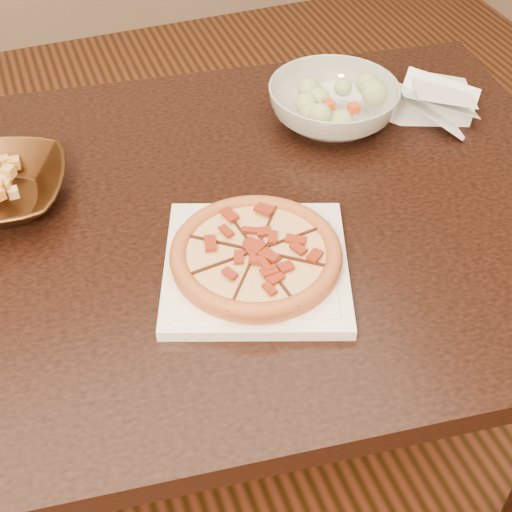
% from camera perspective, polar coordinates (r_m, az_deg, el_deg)
% --- Properties ---
extents(floor, '(4.00, 4.00, 0.02)m').
position_cam_1_polar(floor, '(1.81, -6.20, -12.29)').
color(floor, brown).
rests_on(floor, ground).
extents(dining_table, '(1.47, 1.04, 0.75)m').
position_cam_1_polar(dining_table, '(1.20, -5.85, -0.82)').
color(dining_table, black).
rests_on(dining_table, floor).
extents(plate, '(0.34, 0.34, 0.02)m').
position_cam_1_polar(plate, '(1.03, 0.00, -0.78)').
color(plate, white).
rests_on(plate, dining_table).
extents(pizza, '(0.25, 0.25, 0.03)m').
position_cam_1_polar(pizza, '(1.01, -0.00, 0.16)').
color(pizza, '#B55F27').
rests_on(pizza, plate).
extents(salad_bowl, '(0.26, 0.26, 0.07)m').
position_cam_1_polar(salad_bowl, '(1.32, 6.18, 11.96)').
color(salad_bowl, silver).
rests_on(salad_bowl, dining_table).
extents(salad, '(0.10, 0.11, 0.04)m').
position_cam_1_polar(salad, '(1.30, 6.28, 13.99)').
color(salad, beige).
rests_on(salad, salad_bowl).
extents(cling_film, '(0.17, 0.15, 0.05)m').
position_cam_1_polar(cling_film, '(1.39, 14.69, 11.91)').
color(cling_film, white).
rests_on(cling_film, dining_table).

